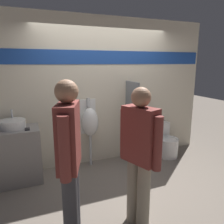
{
  "coord_description": "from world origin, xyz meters",
  "views": [
    {
      "loc": [
        -1.36,
        -3.26,
        1.88
      ],
      "look_at": [
        0.0,
        0.17,
        1.05
      ],
      "focal_mm": 35.0,
      "sensor_mm": 36.0,
      "label": 1
    }
  ],
  "objects": [
    {
      "name": "person_in_vest",
      "position": [
        -0.24,
        -1.26,
        0.9
      ],
      "size": [
        0.32,
        0.54,
        1.64
      ],
      "rotation": [
        0.0,
        0.0,
        1.93
      ],
      "color": "gray",
      "rests_on": "ground_plane"
    },
    {
      "name": "ground_plane",
      "position": [
        0.0,
        0.0,
        0.0
      ],
      "size": [
        16.0,
        16.0,
        0.0
      ],
      "primitive_type": "plane",
      "color": "#70665B"
    },
    {
      "name": "toilet",
      "position": [
        1.25,
        0.26,
        0.27
      ],
      "size": [
        0.4,
        0.56,
        0.81
      ],
      "color": "white",
      "rests_on": "ground_plane"
    },
    {
      "name": "person_with_lanyard",
      "position": [
        -1.01,
        -1.19,
        0.96
      ],
      "size": [
        0.33,
        0.58,
        1.73
      ],
      "rotation": [
        0.0,
        0.0,
        1.24
      ],
      "color": "#3D3D42",
      "rests_on": "ground_plane"
    },
    {
      "name": "sink_basin",
      "position": [
        -1.6,
        0.36,
        0.95
      ],
      "size": [
        0.39,
        0.39,
        0.27
      ],
      "color": "white",
      "rests_on": "sink_counter"
    },
    {
      "name": "display_wall",
      "position": [
        0.0,
        0.6,
        1.36
      ],
      "size": [
        4.27,
        0.07,
        2.7
      ],
      "color": "beige",
      "rests_on": "ground_plane"
    },
    {
      "name": "sink_counter",
      "position": [
        -1.65,
        0.31,
        0.44
      ],
      "size": [
        0.87,
        0.52,
        0.88
      ],
      "color": "gray",
      "rests_on": "ground_plane"
    },
    {
      "name": "divider_near_counter",
      "position": [
        0.46,
        0.32,
        0.77
      ],
      "size": [
        0.03,
        0.5,
        1.55
      ],
      "color": "slate",
      "rests_on": "ground_plane"
    },
    {
      "name": "urinal_near_counter",
      "position": [
        -0.33,
        0.44,
        0.83
      ],
      "size": [
        0.31,
        0.28,
        1.26
      ],
      "color": "silver",
      "rests_on": "ground_plane"
    },
    {
      "name": "cell_phone",
      "position": [
        -1.39,
        0.2,
        0.89
      ],
      "size": [
        0.07,
        0.14,
        0.01
      ],
      "color": "black",
      "rests_on": "sink_counter"
    }
  ]
}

